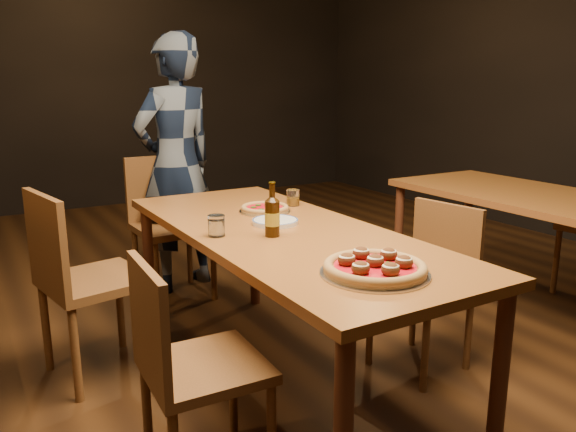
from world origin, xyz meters
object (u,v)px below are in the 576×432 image
amber_glass (293,197)px  table_right (557,211)px  chair_main_nw (205,365)px  pizza_meatball (375,267)px  chair_main_e (421,286)px  diner (176,165)px  water_glass (216,226)px  pizza_margherita (265,208)px  plate_stack (275,222)px  table_main (282,244)px  beer_bottle (272,217)px  chair_end (172,226)px  chair_main_sw (96,279)px

amber_glass → table_right: bearing=-23.3°
chair_main_nw → pizza_meatball: size_ratio=2.28×
chair_main_e → diner: diner is taller
water_glass → pizza_margherita: bearing=37.6°
table_right → amber_glass: 1.53m
table_right → plate_stack: size_ratio=9.35×
chair_main_e → amber_glass: chair_main_e is taller
table_main → amber_glass: (0.30, 0.40, 0.11)m
beer_bottle → chair_end: bearing=88.7°
chair_end → table_right: bearing=-43.3°
table_right → amber_glass: amber_glass is taller
pizza_meatball → amber_glass: (0.34, 1.09, 0.02)m
table_right → beer_bottle: (-1.80, 0.12, 0.15)m
chair_end → pizza_meatball: bearing=-91.9°
chair_end → diner: 0.43m
beer_bottle → water_glass: size_ratio=2.50×
table_main → pizza_meatball: pizza_meatball is taller
pizza_meatball → beer_bottle: beer_bottle is taller
table_right → chair_end: bearing=139.4°
table_right → table_main: bearing=173.3°
chair_main_nw → pizza_margherita: 1.07m
plate_stack → chair_main_sw: bearing=149.2°
diner → chair_main_nw: bearing=55.8°
chair_main_nw → pizza_margherita: chair_main_nw is taller
pizza_margherita → beer_bottle: bearing=-114.5°
chair_end → plate_stack: size_ratio=4.50×
table_main → chair_main_e: bearing=-18.3°
pizza_margherita → plate_stack: 0.26m
chair_main_nw → water_glass: bearing=-26.6°
chair_main_nw → amber_glass: size_ratio=9.96×
chair_main_e → amber_glass: 0.80m
chair_main_e → diner: (-0.61, 1.71, 0.43)m
water_glass → chair_main_e: bearing=-15.1°
table_right → chair_main_sw: 2.53m
chair_end → beer_bottle: beer_bottle is taller
table_main → chair_main_nw: chair_main_nw is taller
table_right → pizza_meatball: pizza_meatball is taller
beer_bottle → amber_glass: 0.63m
beer_bottle → table_main: bearing=40.5°
chair_main_nw → chair_main_sw: (-0.16, 0.96, 0.05)m
table_main → chair_end: chair_end is taller
table_right → chair_main_e: 1.08m
chair_main_e → pizza_meatball: 0.91m
chair_main_sw → chair_end: bearing=-50.4°
plate_stack → diner: 1.40m
chair_end → water_glass: size_ratio=10.58×
chair_main_e → beer_bottle: bearing=-108.5°
chair_end → pizza_meatball: (0.03, -2.00, 0.29)m
chair_main_nw → chair_main_sw: bearing=11.7°
table_main → chair_end: 1.33m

